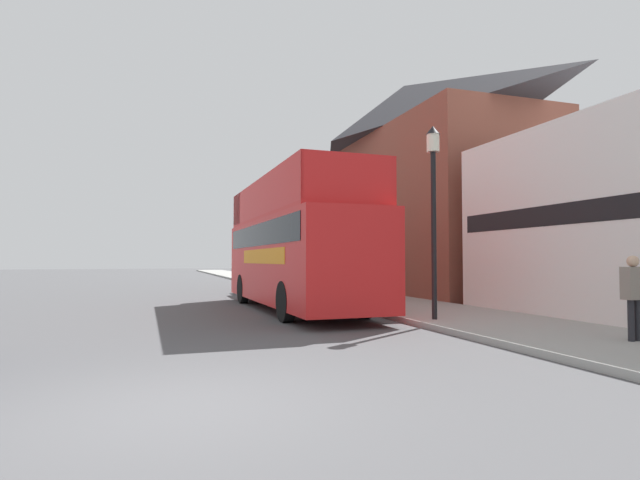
{
  "coord_description": "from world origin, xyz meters",
  "views": [
    {
      "loc": [
        -0.25,
        -5.7,
        1.62
      ],
      "look_at": [
        5.14,
        10.5,
        2.32
      ],
      "focal_mm": 28.0,
      "sensor_mm": 36.0,
      "label": 1
    }
  ],
  "objects_px": {
    "lamp_post_second": "(337,213)",
    "lamp_post_nearest": "(433,186)",
    "tour_bus": "(294,252)",
    "parked_car_ahead_of_bus": "(267,280)",
    "pedestrian_second": "(634,289)"
  },
  "relations": [
    {
      "from": "pedestrian_second",
      "to": "lamp_post_nearest",
      "type": "xyz_separation_m",
      "value": [
        -1.68,
        4.12,
        2.42
      ]
    },
    {
      "from": "lamp_post_second",
      "to": "parked_car_ahead_of_bus",
      "type": "bearing_deg",
      "value": 112.09
    },
    {
      "from": "lamp_post_nearest",
      "to": "lamp_post_second",
      "type": "relative_size",
      "value": 1.01
    },
    {
      "from": "lamp_post_second",
      "to": "lamp_post_nearest",
      "type": "bearing_deg",
      "value": -90.65
    },
    {
      "from": "parked_car_ahead_of_bus",
      "to": "lamp_post_second",
      "type": "xyz_separation_m",
      "value": [
        1.8,
        -4.45,
        2.77
      ]
    },
    {
      "from": "parked_car_ahead_of_bus",
      "to": "lamp_post_nearest",
      "type": "xyz_separation_m",
      "value": [
        1.72,
        -11.7,
        2.8
      ]
    },
    {
      "from": "tour_bus",
      "to": "parked_car_ahead_of_bus",
      "type": "xyz_separation_m",
      "value": [
        0.62,
        6.92,
        -1.18
      ]
    },
    {
      "from": "parked_car_ahead_of_bus",
      "to": "lamp_post_nearest",
      "type": "bearing_deg",
      "value": -80.59
    },
    {
      "from": "tour_bus",
      "to": "lamp_post_nearest",
      "type": "distance_m",
      "value": 5.57
    },
    {
      "from": "parked_car_ahead_of_bus",
      "to": "lamp_post_nearest",
      "type": "height_order",
      "value": "lamp_post_nearest"
    },
    {
      "from": "tour_bus",
      "to": "lamp_post_second",
      "type": "height_order",
      "value": "lamp_post_second"
    },
    {
      "from": "tour_bus",
      "to": "pedestrian_second",
      "type": "distance_m",
      "value": 9.81
    },
    {
      "from": "parked_car_ahead_of_bus",
      "to": "pedestrian_second",
      "type": "bearing_deg",
      "value": -76.82
    },
    {
      "from": "tour_bus",
      "to": "pedestrian_second",
      "type": "height_order",
      "value": "tour_bus"
    },
    {
      "from": "pedestrian_second",
      "to": "lamp_post_nearest",
      "type": "height_order",
      "value": "lamp_post_nearest"
    }
  ]
}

